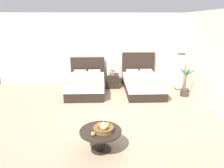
# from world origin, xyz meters

# --- Properties ---
(ground_plane) EXTENTS (9.35, 9.64, 0.02)m
(ground_plane) POSITION_xyz_m (0.00, 0.00, -0.01)
(ground_plane) COLOR #9D866A
(wall_back) EXTENTS (9.35, 0.12, 2.83)m
(wall_back) POSITION_xyz_m (0.00, 3.02, 1.42)
(wall_back) COLOR beige
(wall_back) RESTS_ON ground
(wall_side_right) EXTENTS (0.12, 5.24, 2.83)m
(wall_side_right) POSITION_xyz_m (2.87, 0.40, 1.42)
(wall_side_right) COLOR beige
(wall_side_right) RESTS_ON ground
(bed_near_window) EXTENTS (1.37, 2.16, 1.13)m
(bed_near_window) POSITION_xyz_m (-1.04, 1.85, 0.29)
(bed_near_window) COLOR black
(bed_near_window) RESTS_ON ground
(bed_near_corner) EXTENTS (1.34, 2.24, 1.31)m
(bed_near_corner) POSITION_xyz_m (1.04, 1.86, 0.30)
(bed_near_corner) COLOR black
(bed_near_corner) RESTS_ON ground
(nightstand) EXTENTS (0.50, 0.49, 0.52)m
(nightstand) POSITION_xyz_m (-0.06, 2.38, 0.26)
(nightstand) COLOR black
(nightstand) RESTS_ON ground
(table_lamp) EXTENTS (0.28, 0.28, 0.42)m
(table_lamp) POSITION_xyz_m (-0.06, 2.40, 0.77)
(table_lamp) COLOR tan
(table_lamp) RESTS_ON nightstand
(vase) EXTENTS (0.10, 0.10, 0.20)m
(vase) POSITION_xyz_m (-0.21, 2.34, 0.62)
(vase) COLOR beige
(vase) RESTS_ON nightstand
(coffee_table) EXTENTS (0.84, 0.84, 0.44)m
(coffee_table) POSITION_xyz_m (-0.43, -1.81, 0.33)
(coffee_table) COLOR black
(coffee_table) RESTS_ON ground
(fruit_bowl) EXTENTS (0.41, 0.41, 0.22)m
(fruit_bowl) POSITION_xyz_m (-0.37, -1.84, 0.51)
(fruit_bowl) COLOR brown
(fruit_bowl) RESTS_ON coffee_table
(loose_apple) EXTENTS (0.08, 0.08, 0.08)m
(loose_apple) POSITION_xyz_m (-0.56, -2.01, 0.48)
(loose_apple) COLOR gold
(loose_apple) RESTS_ON coffee_table
(floor_lamp_corner) EXTENTS (0.25, 0.25, 1.38)m
(floor_lamp_corner) POSITION_xyz_m (2.49, 2.09, 0.69)
(floor_lamp_corner) COLOR #2B2913
(floor_lamp_corner) RESTS_ON ground
(potted_palm) EXTENTS (0.51, 0.51, 1.05)m
(potted_palm) POSITION_xyz_m (2.44, 1.30, 0.27)
(potted_palm) COLOR #3A312A
(potted_palm) RESTS_ON ground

